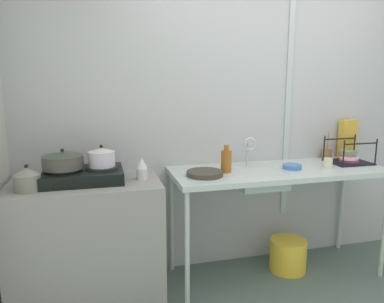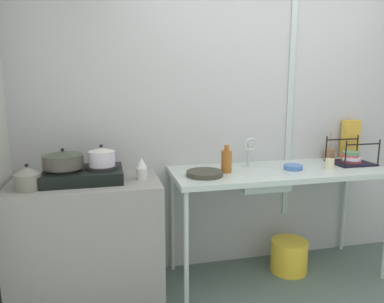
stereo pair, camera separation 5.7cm
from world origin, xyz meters
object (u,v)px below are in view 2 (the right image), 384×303
(percolator, at_px, (142,169))
(faucet, at_px, (250,147))
(pot_beside_stove, at_px, (27,178))
(utensil_jar, at_px, (329,154))
(small_bowl_on_drainboard, at_px, (293,167))
(pot_on_right_burner, at_px, (102,157))
(pot_on_left_burner, at_px, (63,160))
(frying_pan, at_px, (205,173))
(stove, at_px, (84,174))
(dish_rack, at_px, (351,158))
(cup_by_rack, at_px, (330,163))
(sink_basin, at_px, (260,180))
(cereal_box, at_px, (350,139))
(bottle_by_sink, at_px, (226,161))
(bucket_on_floor, at_px, (289,256))

(percolator, xyz_separation_m, faucet, (0.89, 0.16, 0.09))
(pot_beside_stove, height_order, percolator, pot_beside_stove)
(faucet, bearing_deg, utensil_jar, 9.59)
(pot_beside_stove, distance_m, small_bowl_on_drainboard, 1.95)
(pot_on_right_burner, relative_size, small_bowl_on_drainboard, 1.24)
(pot_on_left_burner, height_order, faucet, faucet)
(pot_beside_stove, height_order, frying_pan, pot_beside_stove)
(pot_on_right_burner, bearing_deg, stove, -180.00)
(frying_pan, xyz_separation_m, utensil_jar, (1.25, 0.31, 0.03))
(frying_pan, relative_size, dish_rack, 0.83)
(pot_on_left_burner, bearing_deg, cup_by_rack, -1.67)
(stove, distance_m, frying_pan, 0.87)
(stove, bearing_deg, faucet, 4.92)
(pot_beside_stove, bearing_deg, pot_on_right_burner, 16.24)
(pot_on_left_burner, xyz_separation_m, sink_basin, (1.46, -0.04, -0.22))
(cup_by_rack, distance_m, cereal_box, 0.54)
(bottle_by_sink, bearing_deg, pot_on_right_burner, -179.82)
(small_bowl_on_drainboard, bearing_deg, dish_rack, 7.35)
(dish_rack, height_order, small_bowl_on_drainboard, dish_rack)
(dish_rack, relative_size, utensil_jar, 1.36)
(pot_on_left_burner, bearing_deg, stove, -0.00)
(pot_on_left_burner, relative_size, cereal_box, 0.80)
(percolator, relative_size, bucket_on_floor, 0.52)
(pot_on_left_burner, height_order, cup_by_rack, pot_on_left_burner)
(small_bowl_on_drainboard, height_order, cereal_box, cereal_box)
(percolator, bearing_deg, bottle_by_sink, 4.37)
(stove, height_order, utensil_jar, utensil_jar)
(bottle_by_sink, xyz_separation_m, cereal_box, (1.27, 0.25, 0.08))
(bottle_by_sink, bearing_deg, cup_by_rack, -4.18)
(pot_on_right_burner, bearing_deg, dish_rack, 1.34)
(pot_beside_stove, height_order, small_bowl_on_drainboard, pot_beside_stove)
(frying_pan, distance_m, small_bowl_on_drainboard, 0.74)
(stove, distance_m, bucket_on_floor, 1.83)
(pot_on_left_burner, bearing_deg, pot_beside_stove, -146.95)
(frying_pan, height_order, cereal_box, cereal_box)
(faucet, bearing_deg, small_bowl_on_drainboard, -23.70)
(faucet, bearing_deg, pot_beside_stove, -171.37)
(cereal_box, bearing_deg, bottle_by_sink, -173.09)
(cereal_box, xyz_separation_m, bucket_on_floor, (-0.69, -0.24, -0.95))
(stove, distance_m, cereal_box, 2.35)
(percolator, height_order, dish_rack, dish_rack)
(stove, bearing_deg, bottle_by_sink, 0.16)
(pot_on_right_burner, height_order, percolator, pot_on_right_burner)
(pot_on_left_burner, bearing_deg, faucet, 4.48)
(sink_basin, xyz_separation_m, faucet, (-0.03, 0.15, 0.23))
(dish_rack, bearing_deg, utensil_jar, 109.67)
(stove, xyz_separation_m, dish_rack, (2.19, 0.05, -0.00))
(bucket_on_floor, bearing_deg, cup_by_rack, -15.08)
(pot_on_right_burner, relative_size, sink_basin, 0.49)
(stove, bearing_deg, pot_on_right_burner, 0.00)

